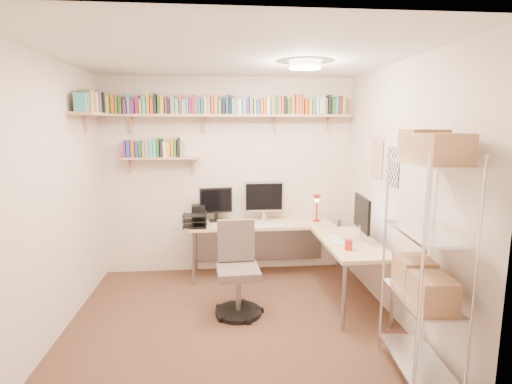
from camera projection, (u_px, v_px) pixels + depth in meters
ground at (234, 322)px, 3.90m from camera, size 3.20×3.20×0.00m
room_shell at (233, 164)px, 3.65m from camera, size 3.24×3.04×2.52m
wall_shelves at (192, 115)px, 4.80m from camera, size 3.12×1.09×0.80m
corner_desk at (273, 228)px, 4.80m from camera, size 2.09×1.80×1.20m
office_chair at (238, 275)px, 4.06m from camera, size 0.50×0.51×0.94m
wire_rack at (426, 228)px, 2.87m from camera, size 0.43×0.78×1.87m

